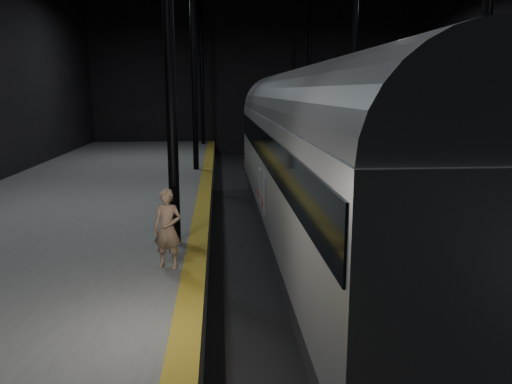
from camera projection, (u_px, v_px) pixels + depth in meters
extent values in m
plane|color=black|center=(299.00, 233.00, 16.93)|extent=(44.00, 44.00, 0.00)
cube|color=#555553|center=(72.00, 223.00, 16.28)|extent=(9.00, 43.80, 1.00)
cube|color=#555553|center=(512.00, 215.00, 17.37)|extent=(9.00, 43.80, 1.00)
cube|color=olive|center=(203.00, 206.00, 16.49)|extent=(0.50, 43.80, 0.01)
cube|color=#3F3328|center=(278.00, 229.00, 16.84)|extent=(0.08, 43.00, 0.14)
cube|color=#3F3328|center=(320.00, 228.00, 16.94)|extent=(0.08, 43.00, 0.14)
cube|color=black|center=(299.00, 231.00, 16.91)|extent=(2.40, 42.00, 0.12)
cylinder|color=black|center=(169.00, 35.00, 11.55)|extent=(0.26, 0.26, 10.00)
cylinder|color=black|center=(485.00, 38.00, 12.10)|extent=(0.26, 0.26, 10.00)
cylinder|color=black|center=(194.00, 63.00, 23.27)|extent=(0.26, 0.26, 10.00)
cylinder|color=black|center=(353.00, 64.00, 23.83)|extent=(0.26, 0.26, 10.00)
cylinder|color=black|center=(202.00, 73.00, 35.00)|extent=(0.26, 0.26, 10.00)
cylinder|color=black|center=(309.00, 73.00, 35.56)|extent=(0.26, 0.26, 10.00)
cube|color=#ABAFB3|center=(310.00, 167.00, 14.71)|extent=(2.88, 19.85, 2.98)
cube|color=black|center=(309.00, 228.00, 15.08)|extent=(2.63, 19.45, 0.84)
cube|color=black|center=(311.00, 144.00, 14.57)|extent=(2.94, 19.55, 0.89)
cylinder|color=slate|center=(311.00, 116.00, 14.41)|extent=(2.82, 19.65, 2.82)
cube|color=black|center=(382.00, 361.00, 8.36)|extent=(1.79, 2.18, 0.35)
cube|color=black|center=(281.00, 194.00, 21.94)|extent=(1.79, 2.18, 0.35)
cube|color=silver|center=(264.00, 194.00, 13.75)|extent=(0.04, 0.74, 1.04)
cube|color=silver|center=(260.00, 186.00, 14.91)|extent=(0.04, 0.74, 1.04)
cylinder|color=#B42216|center=(262.00, 202.00, 13.97)|extent=(0.03, 0.26, 0.26)
cylinder|color=#B42216|center=(259.00, 193.00, 15.13)|extent=(0.03, 0.26, 0.26)
imported|color=#9D7960|center=(168.00, 229.00, 10.59)|extent=(0.73, 0.59, 1.72)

